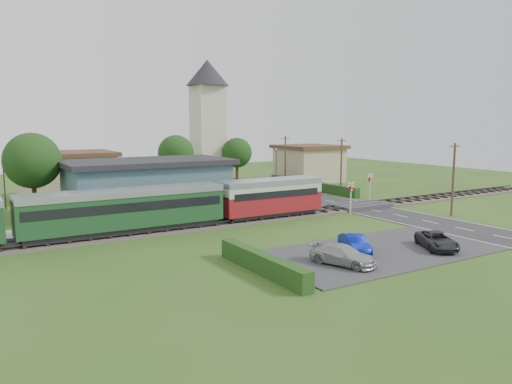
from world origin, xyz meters
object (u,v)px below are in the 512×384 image
church_tower (208,113)px  pedestrian_far (109,214)px  equipment_hut (77,212)px  car_park_dark (437,240)px  car_on_road (303,190)px  pedestrian_near (243,200)px  house_west (67,175)px  crossing_signal_far (370,183)px  station_building (148,186)px  car_park_blue (355,243)px  crossing_signal_near (351,193)px  car_park_silver (343,255)px  train (83,213)px  house_east (309,163)px

church_tower → pedestrian_far: church_tower is taller
equipment_hut → car_park_dark: (20.47, -18.94, -1.08)m
car_on_road → pedestrian_near: size_ratio=2.19×
church_tower → house_west: 21.55m
house_west → crossing_signal_far: size_ratio=3.30×
equipment_hut → pedestrian_near: (15.75, 0.28, -0.40)m
station_building → car_park_blue: 23.51m
car_park_dark → house_west: bearing=143.4°
pedestrian_near → crossing_signal_near: bearing=168.7°
equipment_hut → car_park_silver: size_ratio=0.59×
train → house_west: bearing=82.1°
church_tower → crossing_signal_far: church_tower is taller
car_on_road → car_park_blue: size_ratio=1.06×
church_tower → crossing_signal_near: (1.40, -28.41, -8.08)m
crossing_signal_far → car_park_dark: size_ratio=0.77×
station_building → pedestrian_far: size_ratio=8.87×
crossing_signal_far → pedestrian_far: (-29.08, 0.68, -0.79)m
equipment_hut → station_building: size_ratio=0.16×
house_east → car_park_silver: 45.48m
house_west → car_park_dark: 42.55m
church_tower → crossing_signal_far: bearing=-70.0°
crossing_signal_far → train: bearing=-175.7°
house_east → car_park_silver: size_ratio=2.03×
crossing_signal_near → car_park_silver: bearing=-133.6°
train → pedestrian_near: bearing=12.3°
house_west → car_park_blue: bearing=-72.0°
pedestrian_near → car_park_dark: bearing=126.7°
equipment_hut → train: size_ratio=0.06×
car_on_road → pedestrian_far: pedestrian_far is taller
house_east → pedestrian_near: bearing=-140.2°
church_tower → car_park_silver: (-10.89, -41.33, -9.52)m
equipment_hut → pedestrian_far: 2.56m
car_park_blue → crossing_signal_far: bearing=66.1°
equipment_hut → train: train is taller
pedestrian_far → train: bearing=154.6°
train → pedestrian_near: 16.35m
car_park_dark → pedestrian_far: 26.01m
crossing_signal_near → pedestrian_near: 10.50m
station_building → crossing_signal_near: 19.98m
car_on_road → pedestrian_far: (-25.84, -7.42, 0.64)m
house_east → car_park_blue: 42.36m
house_east → car_park_silver: bearing=-124.7°
car_on_road → car_park_silver: 30.52m
crossing_signal_far → car_on_road: bearing=111.8°
house_west → car_park_blue: size_ratio=2.94×
station_building → car_park_silver: size_ratio=3.69×
train → house_west: house_west is taller
crossing_signal_far → car_park_silver: size_ratio=0.76×
car_park_silver → car_park_dark: car_park_silver is taller
house_east → equipment_hut: bearing=-153.7°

